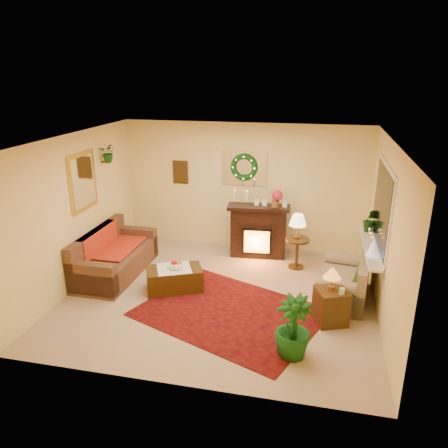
% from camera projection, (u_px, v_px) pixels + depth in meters
% --- Properties ---
extents(floor, '(5.00, 5.00, 0.00)m').
position_uv_depth(floor, '(219.00, 295.00, 7.30)').
color(floor, beige).
rests_on(floor, ground).
extents(ceiling, '(5.00, 5.00, 0.00)m').
position_uv_depth(ceiling, '(219.00, 139.00, 6.43)').
color(ceiling, white).
rests_on(ceiling, ground).
extents(wall_back, '(5.00, 5.00, 0.00)m').
position_uv_depth(wall_back, '(244.00, 187.00, 8.94)').
color(wall_back, '#EFD88C').
rests_on(wall_back, ground).
extents(wall_front, '(5.00, 5.00, 0.00)m').
position_uv_depth(wall_front, '(173.00, 288.00, 4.80)').
color(wall_front, '#EFD88C').
rests_on(wall_front, ground).
extents(wall_left, '(4.50, 4.50, 0.00)m').
position_uv_depth(wall_left, '(75.00, 212.00, 7.38)').
color(wall_left, '#EFD88C').
rests_on(wall_left, ground).
extents(wall_right, '(4.50, 4.50, 0.00)m').
position_uv_depth(wall_right, '(386.00, 234.00, 6.36)').
color(wall_right, '#EFD88C').
rests_on(wall_right, ground).
extents(area_rug, '(3.20, 2.84, 0.01)m').
position_uv_depth(area_rug, '(230.00, 313.00, 6.78)').
color(area_rug, maroon).
rests_on(area_rug, floor).
extents(sofa, '(0.88, 1.95, 0.84)m').
position_uv_depth(sofa, '(116.00, 252.00, 7.95)').
color(sofa, brown).
rests_on(sofa, floor).
extents(red_throw, '(0.74, 1.20, 0.02)m').
position_uv_depth(red_throw, '(116.00, 247.00, 8.11)').
color(red_throw, red).
rests_on(red_throw, sofa).
extents(fireplace, '(1.11, 0.43, 0.99)m').
position_uv_depth(fireplace, '(258.00, 230.00, 8.69)').
color(fireplace, black).
rests_on(fireplace, floor).
extents(poinsettia, '(0.20, 0.20, 0.20)m').
position_uv_depth(poinsettia, '(278.00, 195.00, 8.34)').
color(poinsettia, red).
rests_on(poinsettia, fireplace).
extents(mantel_candle_a, '(0.06, 0.06, 0.18)m').
position_uv_depth(mantel_candle_a, '(235.00, 194.00, 8.55)').
color(mantel_candle_a, silver).
rests_on(mantel_candle_a, fireplace).
extents(mantel_candle_b, '(0.07, 0.07, 0.20)m').
position_uv_depth(mantel_candle_b, '(247.00, 196.00, 8.45)').
color(mantel_candle_b, white).
rests_on(mantel_candle_b, fireplace).
extents(mantel_mirror, '(0.92, 0.02, 0.72)m').
position_uv_depth(mantel_mirror, '(244.00, 168.00, 8.79)').
color(mantel_mirror, white).
rests_on(mantel_mirror, wall_back).
extents(wreath, '(0.55, 0.11, 0.55)m').
position_uv_depth(wreath, '(244.00, 167.00, 8.74)').
color(wreath, '#194719').
rests_on(wreath, wall_back).
extents(wall_art, '(0.32, 0.03, 0.48)m').
position_uv_depth(wall_art, '(181.00, 172.00, 9.11)').
color(wall_art, '#381E11').
rests_on(wall_art, wall_back).
extents(gold_mirror, '(0.03, 0.84, 1.00)m').
position_uv_depth(gold_mirror, '(83.00, 182.00, 7.50)').
color(gold_mirror, gold).
rests_on(gold_mirror, wall_left).
extents(hanging_plant, '(0.33, 0.28, 0.36)m').
position_uv_depth(hanging_plant, '(109.00, 161.00, 8.09)').
color(hanging_plant, '#194719').
rests_on(hanging_plant, wall_left).
extents(loveseat, '(0.92, 1.38, 0.75)m').
position_uv_depth(loveseat, '(344.00, 274.00, 7.10)').
color(loveseat, gray).
rests_on(loveseat, floor).
extents(window_frame, '(0.03, 1.86, 1.36)m').
position_uv_depth(window_frame, '(383.00, 207.00, 6.78)').
color(window_frame, white).
rests_on(window_frame, wall_right).
extents(window_glass, '(0.02, 1.70, 1.22)m').
position_uv_depth(window_glass, '(382.00, 207.00, 6.79)').
color(window_glass, black).
rests_on(window_glass, wall_right).
extents(window_sill, '(0.22, 1.86, 0.04)m').
position_uv_depth(window_sill, '(371.00, 247.00, 7.03)').
color(window_sill, white).
rests_on(window_sill, wall_right).
extents(mini_tree, '(0.19, 0.19, 0.29)m').
position_uv_depth(mini_tree, '(373.00, 247.00, 6.60)').
color(mini_tree, white).
rests_on(mini_tree, window_sill).
extents(sill_plant, '(0.31, 0.25, 0.56)m').
position_uv_depth(sill_plant, '(370.00, 221.00, 7.58)').
color(sill_plant, '#245E2F').
rests_on(sill_plant, window_sill).
extents(side_table_round, '(0.49, 0.49, 0.59)m').
position_uv_depth(side_table_round, '(297.00, 252.00, 8.23)').
color(side_table_round, black).
rests_on(side_table_round, floor).
extents(lamp_cream, '(0.32, 0.32, 0.49)m').
position_uv_depth(lamp_cream, '(298.00, 224.00, 8.07)').
color(lamp_cream, '#FFECBF').
rests_on(lamp_cream, side_table_round).
extents(end_table_square, '(0.56, 0.56, 0.53)m').
position_uv_depth(end_table_square, '(331.00, 306.00, 6.45)').
color(end_table_square, black).
rests_on(end_table_square, floor).
extents(lamp_tiffany, '(0.27, 0.27, 0.39)m').
position_uv_depth(lamp_tiffany, '(332.00, 277.00, 6.30)').
color(lamp_tiffany, gold).
rests_on(lamp_tiffany, end_table_square).
extents(coffee_table, '(1.06, 0.85, 0.39)m').
position_uv_depth(coffee_table, '(174.00, 278.00, 7.44)').
color(coffee_table, '#4E2D1D').
rests_on(coffee_table, floor).
extents(fruit_bowl, '(0.23, 0.23, 0.05)m').
position_uv_depth(fruit_bowl, '(176.00, 266.00, 7.36)').
color(fruit_bowl, white).
rests_on(fruit_bowl, coffee_table).
extents(floor_palm, '(1.89, 1.89, 2.57)m').
position_uv_depth(floor_palm, '(293.00, 326.00, 5.62)').
color(floor_palm, '#163519').
rests_on(floor_palm, floor).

